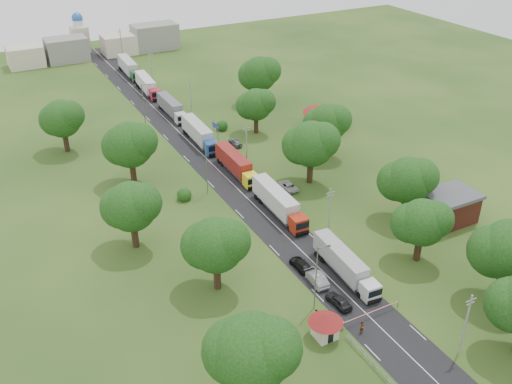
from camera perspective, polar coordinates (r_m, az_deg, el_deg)
ground at (r=93.63m, az=1.96°, el=-3.38°), size 260.00×260.00×0.00m
road at (r=109.00m, az=-3.26°, el=1.67°), size 8.00×200.00×0.04m
boom_barrier at (r=76.18m, az=10.62°, el=-12.09°), size 9.22×0.35×1.18m
guard_booth at (r=72.56m, az=6.96°, el=-12.90°), size 4.40×4.40×3.45m
info_sign at (r=122.00m, az=-4.08°, el=6.37°), size 0.12×3.10×4.10m
pole_0 at (r=72.49m, az=20.21°, el=-12.29°), size 1.60×0.24×9.00m
pole_1 at (r=88.76m, az=7.34°, el=-2.09°), size 1.60×0.24×9.00m
pole_2 at (r=109.86m, az=-0.94°, el=4.68°), size 1.60×0.24×9.00m
pole_3 at (r=133.53m, az=-6.51°, el=9.12°), size 1.60×0.24×9.00m
pole_4 at (r=158.61m, az=-10.43°, el=12.14°), size 1.60×0.24×9.00m
pole_5 at (r=184.53m, az=-13.32°, el=14.29°), size 1.60×0.24×9.00m
lamp_0 at (r=74.32m, az=6.13°, el=-8.24°), size 2.03×0.22×10.00m
lamp_1 at (r=100.49m, az=-4.89°, el=2.62°), size 2.03×0.22×10.00m
lamp_2 at (r=130.85m, az=-11.14°, el=8.72°), size 2.03×0.22×10.00m
tree_1 at (r=81.38m, az=24.09°, el=-5.31°), size 9.60×9.60×12.05m
tree_2 at (r=85.68m, az=16.24°, el=-2.90°), size 8.00×8.00×10.10m
tree_3 at (r=95.22m, az=14.93°, el=1.18°), size 8.80×8.80×11.07m
tree_4 at (r=103.50m, az=5.50°, el=4.84°), size 9.60×9.60×12.05m
tree_5 at (r=114.48m, az=7.12°, el=6.90°), size 8.80×8.80×11.07m
tree_6 at (r=124.73m, az=-0.03°, el=8.76°), size 8.00×8.00×10.10m
tree_7 at (r=140.83m, az=0.35°, el=11.76°), size 9.60×9.60×12.05m
tree_9 at (r=60.70m, az=-0.47°, el=-15.60°), size 9.60×9.60×12.05m
tree_10 at (r=76.68m, az=-4.09°, el=-5.24°), size 8.80×8.80×11.07m
tree_11 at (r=86.88m, az=-12.41°, el=-1.38°), size 8.80×8.80×11.07m
tree_12 at (r=105.19m, az=-12.54°, el=4.67°), size 9.60×9.60×12.05m
tree_13 at (r=122.16m, az=-18.86°, el=6.99°), size 8.80×8.80×11.07m
house_brick at (r=98.79m, az=18.78°, el=-1.41°), size 8.60×6.60×5.20m
house_cream at (r=129.08m, az=7.01°, el=7.86°), size 10.08×10.08×5.80m
distant_town at (r=188.43m, az=-15.16°, el=14.00°), size 52.00×8.00×8.00m
church at (r=194.64m, az=-17.22°, el=14.78°), size 5.00×5.00×12.30m
truck_0 at (r=82.63m, az=8.80°, el=-7.08°), size 3.03×14.00×3.87m
truck_1 at (r=95.68m, az=2.23°, el=-1.04°), size 2.98×15.21×4.21m
truck_2 at (r=108.55m, az=-2.05°, el=2.84°), size 2.68×14.42×3.99m
truck_3 at (r=121.70m, az=-5.71°, el=5.84°), size 2.97×15.20×4.21m
truck_4 at (r=137.23m, az=-8.48°, el=8.39°), size 2.46×14.08×3.90m
truck_5 at (r=153.05m, az=-10.85°, el=10.47°), size 3.26×14.84×4.10m
truck_6 at (r=168.34m, az=-12.60°, el=12.08°), size 3.21×15.63×4.32m
car_lane_front at (r=78.21m, az=8.27°, el=-10.72°), size 2.04×4.37×1.45m
car_lane_mid at (r=81.55m, az=5.99°, el=-8.50°), size 2.10×5.17×1.67m
car_lane_rear at (r=84.02m, az=4.54°, el=-7.26°), size 1.91×4.65×1.35m
car_verge_near at (r=103.91m, az=3.16°, el=0.62°), size 2.41×5.02×1.38m
car_verge_far at (r=120.83m, az=-2.08°, el=5.00°), size 1.72×4.20×1.43m
pedestrian_near at (r=74.54m, az=10.55°, el=-13.19°), size 0.77×0.64×1.79m
pedestrian_booth at (r=75.56m, az=6.04°, el=-12.15°), size 0.71×0.87×1.64m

